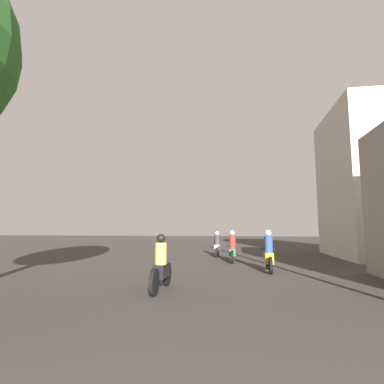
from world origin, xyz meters
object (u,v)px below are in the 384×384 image
object	(u,v)px
motorcycle_black	(161,267)
motorcycle_green	(233,249)
motorcycle_white	(217,246)
motorcycle_yellow	(269,255)

from	to	relation	value
motorcycle_black	motorcycle_green	world-z (taller)	motorcycle_green
motorcycle_black	motorcycle_green	distance (m)	7.40
motorcycle_black	motorcycle_green	xyz separation A→B (m)	(1.79, 7.18, 0.00)
motorcycle_black	motorcycle_white	xyz separation A→B (m)	(0.83, 10.03, -0.02)
motorcycle_yellow	motorcycle_green	size ratio (longest dim) A/B	0.97
motorcycle_yellow	motorcycle_black	bearing A→B (deg)	-123.15
motorcycle_yellow	motorcycle_white	world-z (taller)	motorcycle_yellow
motorcycle_white	motorcycle_black	bearing A→B (deg)	-87.90
motorcycle_yellow	motorcycle_white	xyz separation A→B (m)	(-2.42, 5.98, -0.04)
motorcycle_black	motorcycle_yellow	xyz separation A→B (m)	(3.25, 4.05, 0.02)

